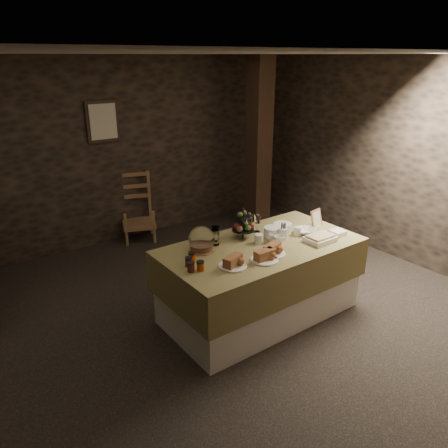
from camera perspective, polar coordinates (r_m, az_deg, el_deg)
ground_plane at (r=4.84m, az=-0.78°, el=-11.12°), size 5.50×5.00×0.01m
room_shell at (r=4.21m, az=-0.88°, el=7.14°), size 5.52×5.02×2.60m
buffet_table at (r=4.56m, az=4.76°, el=-6.65°), size 2.03×1.08×0.80m
chair at (r=6.59m, az=-11.43°, el=1.76°), size 0.59×0.58×0.78m
timber_column at (r=6.76m, az=4.55°, el=10.15°), size 0.30×0.30×2.60m
framed_picture at (r=6.27m, az=-15.57°, el=12.78°), size 0.45×0.04×0.55m
plate_stack_a at (r=4.61m, az=6.39°, el=-1.02°), size 0.19×0.19×0.10m
plate_stack_b at (r=4.76m, az=7.62°, el=-0.41°), size 0.20×0.20×0.08m
cutlery_holder at (r=4.54m, az=7.71°, el=-1.28°), size 0.10×0.10×0.12m
cup_a at (r=4.46m, az=6.49°, el=-1.86°), size 0.14×0.14×0.09m
cup_b at (r=4.40m, az=7.16°, el=-2.17°), size 0.14×0.14×0.10m
mug_c at (r=4.43m, az=4.57°, el=-1.92°), size 0.09×0.09×0.09m
mug_d at (r=4.67m, az=9.61°, el=-0.92°), size 0.08×0.08×0.09m
bowl at (r=4.74m, az=10.54°, el=-0.90°), size 0.28×0.28×0.05m
cake_dome at (r=4.23m, az=-2.96°, el=-2.19°), size 0.26×0.26×0.26m
fruit_stand at (r=4.51m, az=2.58°, el=-0.28°), size 0.23×0.23×0.33m
bread_platter_left at (r=3.93m, az=1.17°, el=-5.06°), size 0.26×0.26×0.11m
bread_platter_center at (r=4.06m, az=5.31°, el=-4.26°), size 0.26×0.26×0.11m
bread_platter_right at (r=4.19m, az=6.29°, el=-3.45°), size 0.26×0.26×0.11m
jam_jars at (r=3.93m, az=-4.07°, el=-5.16°), size 0.18×0.26×0.07m
tart_dish at (r=4.56m, az=12.44°, el=-1.85°), size 0.30×0.22×0.07m
square_dish at (r=4.79m, az=14.63°, el=-1.07°), size 0.14×0.14×0.04m
menu_frame at (r=4.92m, az=11.99°, el=0.59°), size 0.18×0.09×0.22m
storage_jar_a at (r=4.36m, az=-1.27°, el=-1.74°), size 0.10×0.10×0.16m
storage_jar_b at (r=4.49m, az=-1.14°, el=-1.21°), size 0.09×0.09×0.14m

